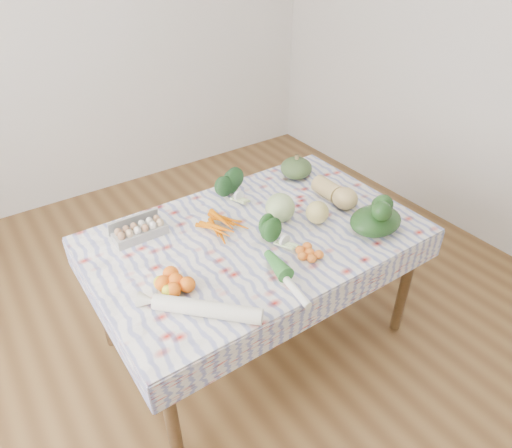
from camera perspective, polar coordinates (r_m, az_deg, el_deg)
name	(u,v)px	position (r m, az deg, el deg)	size (l,w,h in m)	color
ground	(256,334)	(2.86, 0.00, -13.62)	(4.50, 4.50, 0.00)	brown
wall_back	(89,24)	(4.03, -20.14, 22.39)	(4.00, 0.04, 2.80)	silver
dining_table	(256,246)	(2.39, 0.00, -2.78)	(1.60, 1.00, 0.75)	brown
tablecloth	(256,234)	(2.35, 0.00, -1.28)	(1.66, 1.06, 0.01)	silver
egg_carton	(140,232)	(2.37, -14.27, -0.93)	(0.27, 0.11, 0.07)	#969792
carrot_bunch	(223,229)	(2.34, -4.14, -0.59)	(0.23, 0.21, 0.04)	#D96400
kale_bunch	(233,187)	(2.59, -2.92, 4.62)	(0.17, 0.15, 0.15)	#183D19
kabocha_squash	(296,168)	(2.83, 5.05, 7.00)	(0.19, 0.19, 0.13)	#3C562A
cabbage	(280,208)	(2.40, 3.03, 2.04)	(0.16, 0.16, 0.16)	#9DBA74
butternut_squash	(335,191)	(2.60, 9.90, 4.06)	(0.13, 0.29, 0.13)	tan
orange_cluster	(176,281)	(2.03, -9.99, -7.01)	(0.23, 0.23, 0.08)	orange
broccoli	(278,233)	(2.25, 2.71, -1.15)	(0.15, 0.15, 0.11)	#1E4B1A
mandarin_cluster	(309,252)	(2.20, 6.70, -3.46)	(0.16, 0.16, 0.05)	orange
grapefruit	(317,212)	(2.41, 7.68, 1.45)	(0.12, 0.12, 0.12)	#D0BE66
spinach_bag	(376,221)	(2.40, 14.72, 0.41)	(0.29, 0.23, 0.13)	black
daikon	(207,309)	(1.90, -6.12, -10.53)	(0.07, 0.07, 0.48)	white
leek	(287,280)	(2.04, 3.92, -7.03)	(0.04, 0.04, 0.35)	white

